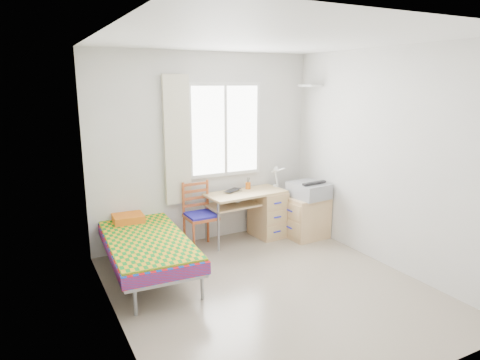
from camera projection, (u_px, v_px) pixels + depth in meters
name	position (u px, v px, depth m)	size (l,w,h in m)	color
floor	(270.00, 289.00, 4.66)	(3.50, 3.50, 0.00)	#BCAD93
ceiling	(274.00, 39.00, 4.08)	(3.50, 3.50, 0.00)	white
wall_back	(205.00, 149.00, 5.88)	(3.20, 3.20, 0.00)	silver
wall_left	(112.00, 190.00, 3.64)	(3.50, 3.50, 0.00)	silver
wall_right	(386.00, 159.00, 5.09)	(3.50, 3.50, 0.00)	silver
window	(225.00, 130.00, 5.94)	(1.10, 0.04, 1.30)	white
curtain	(177.00, 141.00, 5.60)	(0.35, 0.05, 1.70)	beige
floating_shelf	(310.00, 86.00, 6.06)	(0.20, 0.32, 0.03)	white
bed	(144.00, 241.00, 4.96)	(0.96, 1.91, 0.81)	gray
desk	(264.00, 211.00, 6.16)	(1.16, 0.60, 0.70)	tan
chair	(200.00, 211.00, 5.73)	(0.40, 0.40, 0.91)	#95501C
cabinet	(306.00, 217.00, 6.17)	(0.57, 0.51, 0.60)	tan
printer	(309.00, 190.00, 6.06)	(0.49, 0.56, 0.22)	#93949A
laptop	(235.00, 191.00, 5.97)	(0.30, 0.19, 0.02)	black
pen_cup	(248.00, 186.00, 6.14)	(0.07, 0.07, 0.09)	#D55617
task_lamp	(277.00, 174.00, 6.11)	(0.21, 0.30, 0.35)	white
book	(231.00, 202.00, 5.89)	(0.14, 0.19, 0.01)	gray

